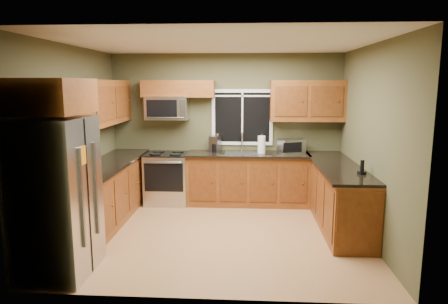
# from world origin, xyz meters

# --- Properties ---
(floor) EXTENTS (4.20, 4.20, 0.00)m
(floor) POSITION_xyz_m (0.00, 0.00, 0.00)
(floor) COLOR #A47448
(floor) RESTS_ON ground
(ceiling) EXTENTS (4.20, 4.20, 0.00)m
(ceiling) POSITION_xyz_m (0.00, 0.00, 2.70)
(ceiling) COLOR white
(ceiling) RESTS_ON back_wall
(back_wall) EXTENTS (4.20, 0.00, 4.20)m
(back_wall) POSITION_xyz_m (0.00, 1.80, 1.35)
(back_wall) COLOR #4A492D
(back_wall) RESTS_ON ground
(front_wall) EXTENTS (4.20, 0.00, 4.20)m
(front_wall) POSITION_xyz_m (0.00, -1.80, 1.35)
(front_wall) COLOR #4A492D
(front_wall) RESTS_ON ground
(left_wall) EXTENTS (0.00, 3.60, 3.60)m
(left_wall) POSITION_xyz_m (-2.10, 0.00, 1.35)
(left_wall) COLOR #4A492D
(left_wall) RESTS_ON ground
(right_wall) EXTENTS (0.00, 3.60, 3.60)m
(right_wall) POSITION_xyz_m (2.10, 0.00, 1.35)
(right_wall) COLOR #4A492D
(right_wall) RESTS_ON ground
(window) EXTENTS (1.12, 0.03, 1.02)m
(window) POSITION_xyz_m (0.30, 1.78, 1.55)
(window) COLOR white
(window) RESTS_ON back_wall
(base_cabinets_left) EXTENTS (0.60, 2.65, 0.90)m
(base_cabinets_left) POSITION_xyz_m (-1.80, 0.48, 0.45)
(base_cabinets_left) COLOR brown
(base_cabinets_left) RESTS_ON ground
(countertop_left) EXTENTS (0.65, 2.65, 0.04)m
(countertop_left) POSITION_xyz_m (-1.78, 0.48, 0.92)
(countertop_left) COLOR black
(countertop_left) RESTS_ON base_cabinets_left
(base_cabinets_back) EXTENTS (2.17, 0.60, 0.90)m
(base_cabinets_back) POSITION_xyz_m (0.42, 1.50, 0.45)
(base_cabinets_back) COLOR brown
(base_cabinets_back) RESTS_ON ground
(countertop_back) EXTENTS (2.17, 0.65, 0.04)m
(countertop_back) POSITION_xyz_m (0.42, 1.48, 0.92)
(countertop_back) COLOR black
(countertop_back) RESTS_ON base_cabinets_back
(base_cabinets_peninsula) EXTENTS (0.60, 2.52, 0.90)m
(base_cabinets_peninsula) POSITION_xyz_m (1.80, 0.54, 0.45)
(base_cabinets_peninsula) COLOR brown
(base_cabinets_peninsula) RESTS_ON ground
(countertop_peninsula) EXTENTS (0.65, 2.50, 0.04)m
(countertop_peninsula) POSITION_xyz_m (1.78, 0.55, 0.92)
(countertop_peninsula) COLOR black
(countertop_peninsula) RESTS_ON base_cabinets_peninsula
(upper_cabinets_left) EXTENTS (0.33, 2.65, 0.72)m
(upper_cabinets_left) POSITION_xyz_m (-1.94, 0.48, 1.86)
(upper_cabinets_left) COLOR brown
(upper_cabinets_left) RESTS_ON left_wall
(upper_cabinets_back_left) EXTENTS (1.30, 0.33, 0.30)m
(upper_cabinets_back_left) POSITION_xyz_m (-0.85, 1.64, 2.07)
(upper_cabinets_back_left) COLOR brown
(upper_cabinets_back_left) RESTS_ON back_wall
(upper_cabinets_back_right) EXTENTS (1.30, 0.33, 0.72)m
(upper_cabinets_back_right) POSITION_xyz_m (1.45, 1.64, 1.86)
(upper_cabinets_back_right) COLOR brown
(upper_cabinets_back_right) RESTS_ON back_wall
(upper_cabinet_over_fridge) EXTENTS (0.72, 0.90, 0.38)m
(upper_cabinet_over_fridge) POSITION_xyz_m (-1.74, -1.30, 2.03)
(upper_cabinet_over_fridge) COLOR brown
(upper_cabinet_over_fridge) RESTS_ON left_wall
(refrigerator) EXTENTS (0.74, 0.90, 1.80)m
(refrigerator) POSITION_xyz_m (-1.74, -1.30, 0.90)
(refrigerator) COLOR #B7B7BC
(refrigerator) RESTS_ON ground
(range) EXTENTS (0.76, 0.69, 0.94)m
(range) POSITION_xyz_m (-1.05, 1.47, 0.47)
(range) COLOR #B7B7BC
(range) RESTS_ON ground
(microwave) EXTENTS (0.76, 0.41, 0.42)m
(microwave) POSITION_xyz_m (-1.05, 1.61, 1.73)
(microwave) COLOR #B7B7BC
(microwave) RESTS_ON back_wall
(sink) EXTENTS (0.60, 0.42, 0.36)m
(sink) POSITION_xyz_m (0.30, 1.49, 0.95)
(sink) COLOR slate
(sink) RESTS_ON countertop_back
(toaster_oven) EXTENTS (0.49, 0.44, 0.26)m
(toaster_oven) POSITION_xyz_m (1.18, 1.51, 1.07)
(toaster_oven) COLOR #B7B7BC
(toaster_oven) RESTS_ON countertop_back
(coffee_maker) EXTENTS (0.23, 0.27, 0.28)m
(coffee_maker) POSITION_xyz_m (-0.19, 1.61, 1.07)
(coffee_maker) COLOR slate
(coffee_maker) RESTS_ON countertop_back
(kettle) EXTENTS (0.18, 0.18, 0.26)m
(kettle) POSITION_xyz_m (-0.20, 1.65, 1.06)
(kettle) COLOR #B7B7BC
(kettle) RESTS_ON countertop_back
(paper_towel_roll) EXTENTS (0.17, 0.17, 0.34)m
(paper_towel_roll) POSITION_xyz_m (0.65, 1.48, 1.10)
(paper_towel_roll) COLOR white
(paper_towel_roll) RESTS_ON countertop_back
(soap_bottle_a) EXTENTS (0.15, 0.15, 0.31)m
(soap_bottle_a) POSITION_xyz_m (-0.15, 1.70, 1.10)
(soap_bottle_a) COLOR orange
(soap_bottle_a) RESTS_ON countertop_back
(soap_bottle_b) EXTENTS (0.08, 0.08, 0.18)m
(soap_bottle_b) POSITION_xyz_m (0.68, 1.69, 1.03)
(soap_bottle_b) COLOR white
(soap_bottle_b) RESTS_ON countertop_back
(cordless_phone) EXTENTS (0.11, 0.11, 0.20)m
(cordless_phone) POSITION_xyz_m (1.97, -0.10, 1.00)
(cordless_phone) COLOR black
(cordless_phone) RESTS_ON countertop_peninsula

